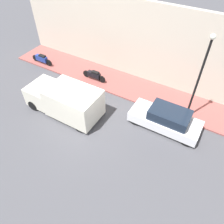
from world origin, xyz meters
name	(u,v)px	position (x,y,z in m)	size (l,w,h in m)	color
ground_plane	(88,124)	(0.00, 0.00, 0.00)	(60.00, 60.00, 0.00)	#47474C
sidewalk	(123,84)	(4.52, 0.00, 0.05)	(2.70, 18.81, 0.10)	#934C47
building_facade	(135,41)	(6.02, 0.00, 2.76)	(0.30, 18.81, 5.52)	beige
parked_car	(166,119)	(2.15, -4.10, 0.65)	(1.62, 4.10, 1.36)	silver
delivery_van	(64,100)	(0.22, 1.78, 0.99)	(2.07, 4.82, 1.95)	silver
motorcycle_black	(94,75)	(3.88, 2.09, 0.50)	(0.30, 1.92, 0.73)	black
motorcycle_blue	(42,59)	(3.59, 6.99, 0.52)	(0.30, 2.00, 0.78)	navy
streetlamp	(200,74)	(3.49, -4.98, 3.30)	(0.29, 0.29, 5.36)	black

